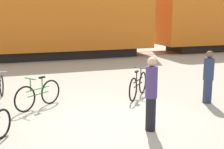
% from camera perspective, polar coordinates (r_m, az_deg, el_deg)
% --- Properties ---
extents(ground_plane, '(80.00, 80.00, 0.00)m').
position_cam_1_polar(ground_plane, '(8.22, 0.12, -8.65)').
color(ground_plane, '#B2A893').
extents(freight_train, '(41.68, 2.97, 5.41)m').
position_cam_1_polar(freight_train, '(19.50, -11.95, 11.23)').
color(freight_train, black).
rests_on(freight_train, ground_plane).
extents(rail_near, '(53.68, 0.07, 0.01)m').
position_cam_1_polar(rail_near, '(19.00, -11.31, 2.66)').
color(rail_near, '#4C4238').
rests_on(rail_near, ground_plane).
extents(rail_far, '(53.68, 0.07, 0.01)m').
position_cam_1_polar(rail_far, '(20.41, -11.89, 3.23)').
color(rail_far, '#4C4238').
rests_on(rail_far, ground_plane).
extents(bicycle_green, '(1.46, 1.06, 0.95)m').
position_cam_1_polar(bicycle_green, '(9.53, -13.34, -3.61)').
color(bicycle_green, black).
rests_on(bicycle_green, ground_plane).
extents(bicycle_black, '(1.25, 1.41, 0.96)m').
position_cam_1_polar(bicycle_black, '(10.46, 4.80, -1.98)').
color(bicycle_black, black).
rests_on(bicycle_black, ground_plane).
extents(person_in_navy, '(0.32, 0.32, 1.65)m').
position_cam_1_polar(person_in_navy, '(10.13, 17.21, -0.42)').
color(person_in_navy, '#283351').
rests_on(person_in_navy, ground_plane).
extents(person_in_purple, '(0.29, 0.29, 1.79)m').
position_cam_1_polar(person_in_purple, '(7.44, 7.18, -3.46)').
color(person_in_purple, black).
rests_on(person_in_purple, ground_plane).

